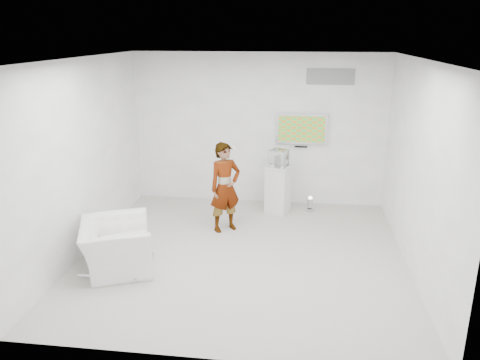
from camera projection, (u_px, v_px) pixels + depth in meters
The scene contains 10 objects.
room at pixel (243, 163), 6.93m from camera, with size 5.01×5.01×3.00m.
tv at pixel (302, 129), 9.12m from camera, with size 1.00×0.08×0.60m, color #B8B8BD.
logo_decal at pixel (330, 77), 8.80m from camera, with size 0.90×0.02×0.30m, color slate.
person at pixel (225, 187), 8.08m from camera, with size 0.58×0.38×1.58m, color white.
armchair at pixel (116, 246), 6.85m from camera, with size 1.11×0.97×0.72m, color white.
pedestal at pixel (278, 189), 9.02m from camera, with size 0.45×0.45×0.92m, color silver.
floor_uplight at pixel (310, 204), 9.14m from camera, with size 0.18×0.18×0.29m, color silver.
vitrine at pixel (279, 158), 8.83m from camera, with size 0.31×0.31×0.31m, color silver.
console at pixel (279, 160), 8.85m from camera, with size 0.05×0.16×0.22m, color silver.
wii_remote at pixel (233, 148), 8.13m from camera, with size 0.04×0.15×0.04m, color silver.
Camera 1 is at (0.81, -6.63, 3.36)m, focal length 35.00 mm.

